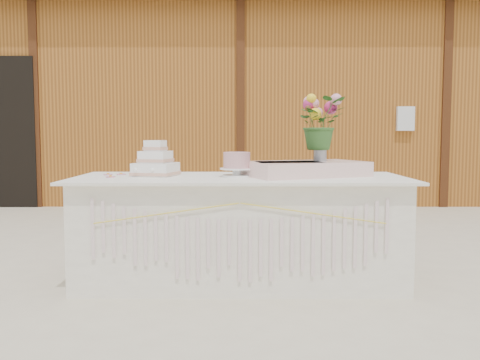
% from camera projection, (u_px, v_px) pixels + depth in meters
% --- Properties ---
extents(ground, '(80.00, 80.00, 0.00)m').
position_uv_depth(ground, '(240.00, 281.00, 3.94)').
color(ground, beige).
rests_on(ground, ground).
extents(barn, '(12.60, 4.60, 3.30)m').
position_uv_depth(barn, '(240.00, 101.00, 9.77)').
color(barn, '#9F6021').
rests_on(barn, ground).
extents(cake_table, '(2.40, 1.00, 0.77)m').
position_uv_depth(cake_table, '(240.00, 229.00, 3.90)').
color(cake_table, white).
rests_on(cake_table, ground).
extents(wedding_cake, '(0.35, 0.35, 0.26)m').
position_uv_depth(wedding_cake, '(156.00, 164.00, 3.95)').
color(wedding_cake, white).
rests_on(wedding_cake, cake_table).
extents(pink_cake_stand, '(0.25, 0.25, 0.18)m').
position_uv_depth(pink_cake_stand, '(237.00, 163.00, 3.86)').
color(pink_cake_stand, white).
rests_on(pink_cake_stand, cake_table).
extents(satin_runner, '(0.98, 0.79, 0.11)m').
position_uv_depth(satin_runner, '(305.00, 169.00, 3.92)').
color(satin_runner, '#FFD0CD').
rests_on(satin_runner, cake_table).
extents(flower_vase, '(0.10, 0.10, 0.13)m').
position_uv_depth(flower_vase, '(320.00, 152.00, 3.96)').
color(flower_vase, '#AAAAAF').
rests_on(flower_vase, satin_runner).
extents(bouquet, '(0.41, 0.38, 0.39)m').
position_uv_depth(bouquet, '(320.00, 117.00, 3.94)').
color(bouquet, '#305C25').
rests_on(bouquet, flower_vase).
extents(loose_flowers, '(0.16, 0.34, 0.02)m').
position_uv_depth(loose_flowers, '(109.00, 175.00, 3.91)').
color(loose_flowers, '#D07F94').
rests_on(loose_flowers, cake_table).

